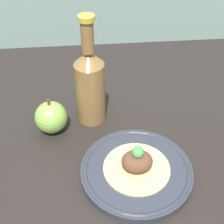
# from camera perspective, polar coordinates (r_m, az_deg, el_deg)

# --- Properties ---
(ground_plane) EXTENTS (1.80, 1.10, 0.04)m
(ground_plane) POSITION_cam_1_polar(r_m,az_deg,el_deg) (0.84, -0.72, -6.19)
(ground_plane) COLOR black
(plate) EXTENTS (0.26, 0.26, 0.02)m
(plate) POSITION_cam_1_polar(r_m,az_deg,el_deg) (0.75, 4.48, -10.58)
(plate) COLOR #2D333D
(plate) RESTS_ON ground_plane
(plated_food) EXTENTS (0.16, 0.16, 0.07)m
(plated_food) POSITION_cam_1_polar(r_m,az_deg,el_deg) (0.72, 4.60, -9.25)
(plated_food) COLOR #D6BC7F
(plated_food) RESTS_ON plate
(cider_bottle) EXTENTS (0.08, 0.08, 0.30)m
(cider_bottle) POSITION_cam_1_polar(r_m,az_deg,el_deg) (0.82, -4.04, 5.10)
(cider_bottle) COLOR olive
(cider_bottle) RESTS_ON ground_plane
(apple) EXTENTS (0.09, 0.09, 0.10)m
(apple) POSITION_cam_1_polar(r_m,az_deg,el_deg) (0.84, -11.07, -0.95)
(apple) COLOR #84B74C
(apple) RESTS_ON ground_plane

